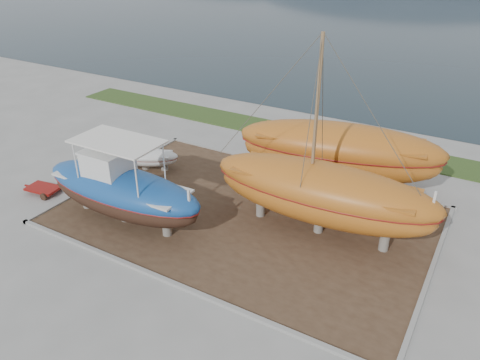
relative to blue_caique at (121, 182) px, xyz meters
The scene contains 10 objects.
ground 5.44m from the blue_caique, ahead, with size 140.00×140.00×0.00m, color gray.
dirt_patch 6.40m from the blue_caique, 34.85° to the left, with size 18.00×12.00×0.06m, color #422D1E.
curb_frame 6.39m from the blue_caique, 34.85° to the left, with size 18.60×12.60×0.15m, color gray, non-canonical shape.
grass_strip 15.88m from the blue_caique, 71.73° to the left, with size 44.00×3.00×0.08m, color #284219.
sea 69.64m from the blue_caique, 85.94° to the left, with size 260.00×100.00×0.04m, color #17262E, non-canonical shape.
blue_caique is the anchor object (origin of this frame).
white_dinghy 6.03m from the blue_caique, 120.59° to the left, with size 4.11×1.54×1.23m, color silver, non-canonical shape.
orange_sailboat 9.89m from the blue_caique, 24.27° to the left, with size 10.78×3.18×9.30m, color #AA5C1A, non-canonical shape.
orange_bare_hull 11.67m from the blue_caique, 47.75° to the left, with size 11.22×3.36×3.68m, color #AA5C1A, non-canonical shape.
red_trailer 6.27m from the blue_caique, behind, with size 2.66×1.33×0.38m, color maroon, non-canonical shape.
Camera 1 is at (10.05, -13.66, 12.76)m, focal length 35.00 mm.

